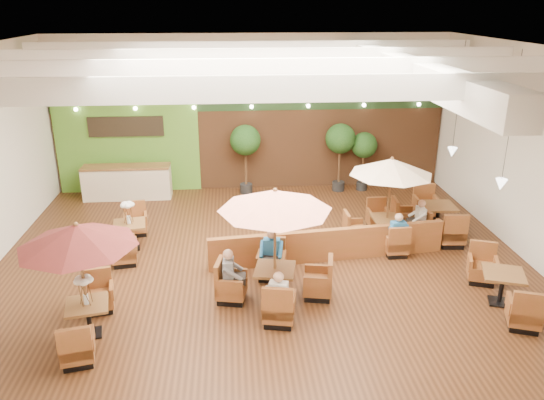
{
  "coord_description": "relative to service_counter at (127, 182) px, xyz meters",
  "views": [
    {
      "loc": [
        -0.77,
        -12.77,
        6.5
      ],
      "look_at": [
        0.3,
        0.5,
        1.5
      ],
      "focal_mm": 35.0,
      "sensor_mm": 36.0,
      "label": 1
    }
  ],
  "objects": [
    {
      "name": "table_2",
      "position": [
        8.03,
        -4.23,
        1.14
      ],
      "size": [
        2.45,
        2.45,
        2.52
      ],
      "rotation": [
        0.0,
        0.0,
        0.02
      ],
      "color": "brown",
      "rests_on": "ground"
    },
    {
      "name": "table_4",
      "position": [
        9.69,
        -7.75,
        -0.21
      ],
      "size": [
        1.12,
        2.78,
        0.98
      ],
      "rotation": [
        0.0,
        0.0,
        -0.34
      ],
      "color": "brown",
      "rests_on": "ground"
    },
    {
      "name": "service_counter",
      "position": [
        0.0,
        0.0,
        0.0
      ],
      "size": [
        3.0,
        0.75,
        1.18
      ],
      "color": "beige",
      "rests_on": "ground"
    },
    {
      "name": "diner_2",
      "position": [
        3.56,
        -7.15,
        0.19
      ],
      "size": [
        0.34,
        0.42,
        0.84
      ],
      "rotation": [
        0.0,
        0.0,
        4.65
      ],
      "color": "slate",
      "rests_on": "ground"
    },
    {
      "name": "diner_4",
      "position": [
        8.95,
        -4.23,
        0.17
      ],
      "size": [
        0.31,
        0.38,
        0.78
      ],
      "rotation": [
        0.0,
        0.0,
        1.53
      ],
      "color": "white",
      "rests_on": "ground"
    },
    {
      "name": "topiary_0",
      "position": [
        4.15,
        0.2,
        1.27
      ],
      "size": [
        1.07,
        1.07,
        2.49
      ],
      "color": "black",
      "rests_on": "ground"
    },
    {
      "name": "diner_1",
      "position": [
        4.56,
        -6.14,
        0.19
      ],
      "size": [
        0.44,
        0.37,
        0.83
      ],
      "rotation": [
        0.0,
        0.0,
        2.97
      ],
      "color": "#266BA7",
      "rests_on": "ground"
    },
    {
      "name": "diner_3",
      "position": [
        8.03,
        -5.15,
        0.17
      ],
      "size": [
        0.4,
        0.33,
        0.79
      ],
      "rotation": [
        0.0,
        0.0,
        0.1
      ],
      "color": "#266BA7",
      "rests_on": "ground"
    },
    {
      "name": "table_3",
      "position": [
        0.78,
        -4.14,
        -0.09
      ],
      "size": [
        0.98,
        2.64,
        1.54
      ],
      "rotation": [
        0.0,
        0.0,
        0.16
      ],
      "color": "brown",
      "rests_on": "ground"
    },
    {
      "name": "table_5",
      "position": [
        9.46,
        -3.62,
        -0.19
      ],
      "size": [
        1.91,
        2.82,
        1.05
      ],
      "rotation": [
        0.0,
        0.0,
        -0.07
      ],
      "color": "brown",
      "rests_on": "ground"
    },
    {
      "name": "table_1",
      "position": [
        4.56,
        -7.15,
        1.27
      ],
      "size": [
        2.77,
        2.77,
        2.74
      ],
      "rotation": [
        0.0,
        0.0,
        -0.2
      ],
      "color": "brown",
      "rests_on": "ground"
    },
    {
      "name": "topiary_2",
      "position": [
        8.39,
        0.2,
        1.02
      ],
      "size": [
        0.93,
        0.93,
        2.15
      ],
      "color": "black",
      "rests_on": "ground"
    },
    {
      "name": "table_0",
      "position": [
        0.62,
        -8.25,
        1.34
      ],
      "size": [
        2.34,
        2.57,
        2.54
      ],
      "rotation": [
        0.0,
        0.0,
        0.2
      ],
      "color": "brown",
      "rests_on": "ground"
    },
    {
      "name": "room",
      "position": [
        4.65,
        -3.88,
        3.05
      ],
      "size": [
        14.04,
        14.0,
        5.52
      ],
      "color": "#381E0F",
      "rests_on": "ground"
    },
    {
      "name": "diner_0",
      "position": [
        4.56,
        -8.15,
        0.17
      ],
      "size": [
        0.43,
        0.39,
        0.8
      ],
      "rotation": [
        0.0,
        0.0,
        -0.28
      ],
      "color": "white",
      "rests_on": "ground"
    },
    {
      "name": "booth_divider",
      "position": [
        6.16,
        -5.3,
        -0.14
      ],
      "size": [
        6.39,
        0.91,
        0.89
      ],
      "primitive_type": "cube",
      "rotation": [
        0.0,
        0.0,
        0.11
      ],
      "color": "brown",
      "rests_on": "ground"
    },
    {
      "name": "topiary_1",
      "position": [
        7.52,
        0.2,
        1.26
      ],
      "size": [
        1.07,
        1.07,
        2.48
      ],
      "color": "black",
      "rests_on": "ground"
    }
  ]
}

